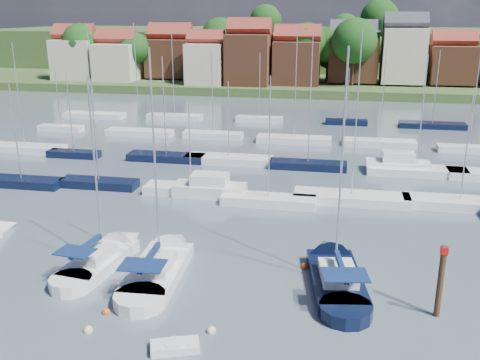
# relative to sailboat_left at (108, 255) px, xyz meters

# --- Properties ---
(ground) EXTENTS (260.00, 260.00, 0.00)m
(ground) POSITION_rel_sailboat_left_xyz_m (9.23, 35.10, -0.36)
(ground) COLOR #43505B
(ground) RESTS_ON ground
(sailboat_left) EXTENTS (4.09, 10.82, 14.40)m
(sailboat_left) POSITION_rel_sailboat_left_xyz_m (0.00, 0.00, 0.00)
(sailboat_left) COLOR white
(sailboat_left) RESTS_ON ground
(sailboat_centre) EXTENTS (3.75, 12.29, 16.49)m
(sailboat_centre) POSITION_rel_sailboat_left_xyz_m (4.32, -0.23, -0.01)
(sailboat_centre) COLOR white
(sailboat_centre) RESTS_ON ground
(sailboat_navy) EXTENTS (5.05, 12.39, 16.65)m
(sailboat_navy) POSITION_rel_sailboat_left_xyz_m (16.06, 0.65, -0.01)
(sailboat_navy) COLOR black
(sailboat_navy) RESTS_ON ground
(tender) EXTENTS (2.81, 1.98, 0.55)m
(tender) POSITION_rel_sailboat_left_xyz_m (7.99, -9.51, -0.15)
(tender) COLOR white
(tender) RESTS_ON ground
(timber_piling) EXTENTS (0.40, 0.40, 6.74)m
(timber_piling) POSITION_rel_sailboat_left_xyz_m (22.22, -3.42, 0.99)
(timber_piling) COLOR #4C331E
(timber_piling) RESTS_ON ground
(buoy_b) EXTENTS (0.54, 0.54, 0.54)m
(buoy_b) POSITION_rel_sailboat_left_xyz_m (2.68, -8.78, -0.36)
(buoy_b) COLOR beige
(buoy_b) RESTS_ON ground
(buoy_c) EXTENTS (0.47, 0.47, 0.47)m
(buoy_c) POSITION_rel_sailboat_left_xyz_m (2.87, -6.79, -0.36)
(buoy_c) COLOR #D85914
(buoy_c) RESTS_ON ground
(buoy_d) EXTENTS (0.55, 0.55, 0.55)m
(buoy_d) POSITION_rel_sailboat_left_xyz_m (9.51, -7.56, -0.36)
(buoy_d) COLOR beige
(buoy_d) RESTS_ON ground
(buoy_e) EXTENTS (0.50, 0.50, 0.50)m
(buoy_e) POSITION_rel_sailboat_left_xyz_m (14.10, 1.38, -0.36)
(buoy_e) COLOR #D85914
(buoy_e) RESTS_ON ground
(marina_field) EXTENTS (79.62, 41.41, 15.93)m
(marina_field) POSITION_rel_sailboat_left_xyz_m (11.14, 30.24, 0.07)
(marina_field) COLOR white
(marina_field) RESTS_ON ground
(far_shore_town) EXTENTS (212.46, 90.00, 22.27)m
(far_shore_town) POSITION_rel_sailboat_left_xyz_m (11.46, 127.76, 4.25)
(far_shore_town) COLOR #41552A
(far_shore_town) RESTS_ON ground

